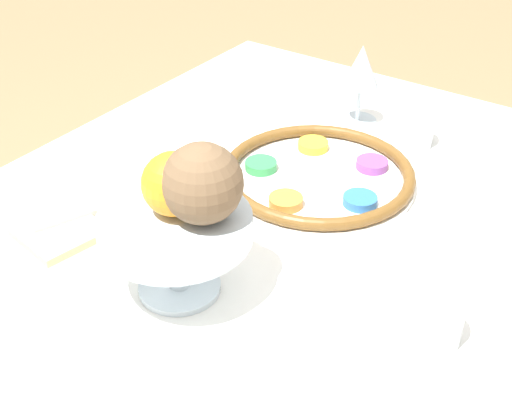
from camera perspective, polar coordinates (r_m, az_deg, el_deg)
name	(u,v)px	position (r m, az deg, el deg)	size (l,w,h in m)	color
dining_table	(235,412)	(1.26, -1.70, -15.97)	(1.32, 0.88, 0.72)	white
seder_plate	(318,175)	(1.14, 4.99, 2.63)	(0.31, 0.31, 0.03)	white
wine_glass	(361,70)	(1.31, 8.43, 10.89)	(0.07, 0.07, 0.15)	silver
fruit_stand	(176,233)	(0.89, -6.46, -2.03)	(0.19, 0.19, 0.11)	silver
orange_fruit	(172,183)	(0.86, -6.73, 1.98)	(0.08, 0.08, 0.08)	orange
coconut	(202,183)	(0.84, -4.34, 1.97)	(0.10, 0.10, 0.10)	brown
bread_plate	(61,236)	(1.05, -15.34, -2.18)	(0.18, 0.18, 0.02)	silver
napkin_roll	(81,205)	(1.08, -13.86, 0.21)	(0.17, 0.10, 0.05)	white
cup_near	(412,127)	(1.28, 12.41, 6.31)	(0.07, 0.07, 0.07)	silver
cup_mid	(432,318)	(0.87, 13.90, -8.54)	(0.07, 0.07, 0.07)	silver
fork_left	(496,215)	(1.13, 18.65, -0.51)	(0.04, 0.19, 0.01)	silver
fork_right	(489,224)	(1.10, 18.15, -1.23)	(0.04, 0.19, 0.01)	silver
spoon	(65,206)	(1.13, -15.02, 0.17)	(0.17, 0.08, 0.01)	silver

